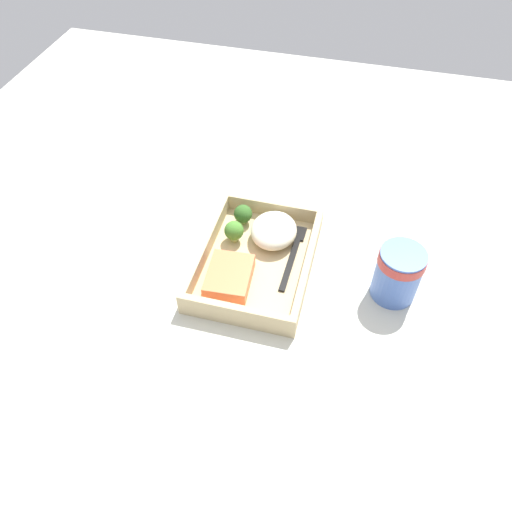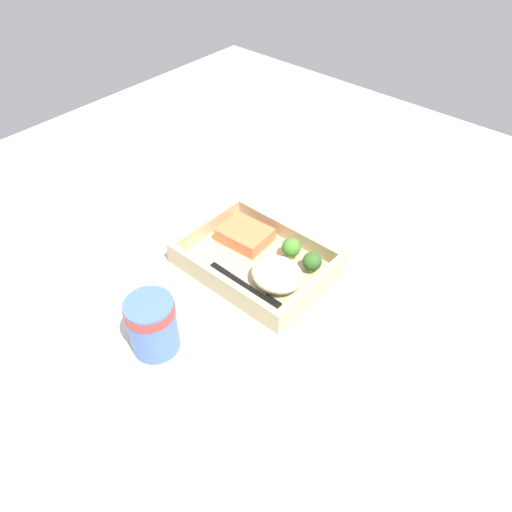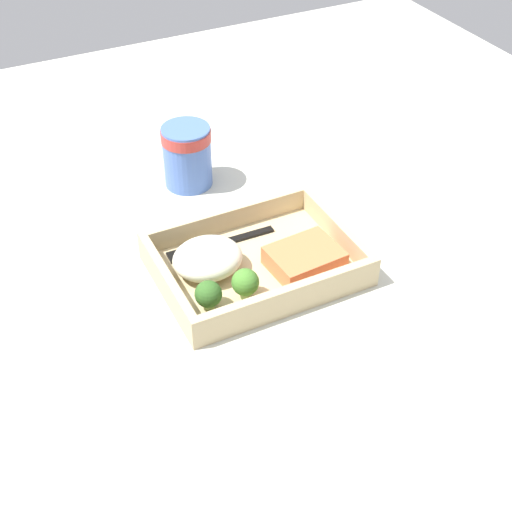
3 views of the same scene
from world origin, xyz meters
TOP-DOWN VIEW (x-y plane):
  - ground_plane at (0.00, 0.00)cm, footprint 160.00×160.00cm
  - takeout_tray at (0.00, 0.00)cm, footprint 26.58×19.60cm
  - tray_rim at (0.00, 0.00)cm, footprint 26.58×19.60cm
  - salmon_fillet at (-5.64, 3.24)cm, footprint 9.78×7.94cm
  - mashed_potatoes at (6.32, -1.72)cm, footprint 9.44×8.40cm
  - broccoli_floret_1 at (4.08, 5.19)cm, footprint 3.56×3.56cm
  - broccoli_floret_2 at (9.04, 4.87)cm, footprint 3.49×3.49cm
  - fork at (3.47, -6.08)cm, footprint 15.83×2.28cm
  - paper_cup at (0.48, -24.11)cm, footprint 7.74×7.74cm
  - receipt_slip at (0.82, 25.86)cm, footprint 11.14×13.74cm

SIDE VIEW (x-z plane):
  - ground_plane at x=0.00cm, z-range -2.00..0.00cm
  - receipt_slip at x=0.82cm, z-range 0.00..0.24cm
  - takeout_tray at x=0.00cm, z-range 0.00..1.20cm
  - fork at x=3.47cm, z-range 1.20..1.64cm
  - salmon_fillet at x=-5.64cm, z-range 1.20..3.95cm
  - tray_rim at x=0.00cm, z-range 1.20..4.44cm
  - mashed_potatoes at x=6.32cm, z-range 1.20..5.49cm
  - broccoli_floret_2 at x=9.04cm, z-range 1.39..5.41cm
  - broccoli_floret_1 at x=4.08cm, z-range 1.48..5.82cm
  - paper_cup at x=0.48cm, z-range 0.59..10.57cm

